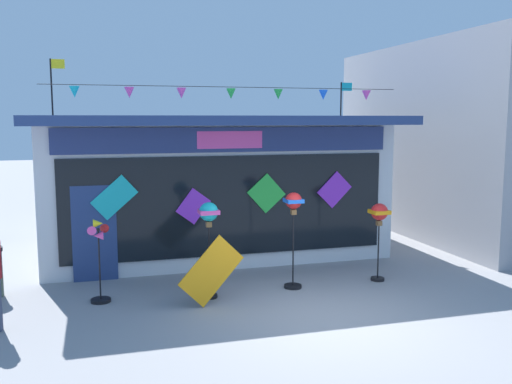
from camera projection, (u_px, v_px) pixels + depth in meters
ground_plane at (327, 317)px, 9.54m from camera, size 80.00×80.00×0.00m
kite_shop_building at (208, 181)px, 14.61m from camera, size 8.40×5.85×4.77m
wind_spinner_far_left at (99, 252)px, 10.19m from camera, size 0.39×0.36×1.56m
wind_spinner_left at (209, 220)px, 10.40m from camera, size 0.36×0.36×1.82m
wind_spinner_center_left at (293, 214)px, 11.01m from camera, size 0.35×0.35×1.93m
wind_spinner_center_right at (379, 218)px, 11.54m from camera, size 0.36×0.36×1.63m
display_kite_on_ground at (211, 271)px, 10.10m from camera, size 1.26×0.26×1.26m
neighbour_building at (482, 140)px, 16.64m from camera, size 5.25×8.24×5.44m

